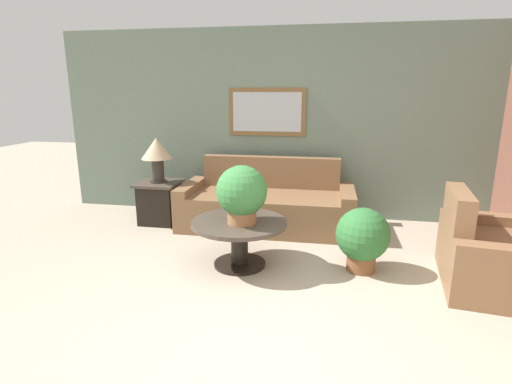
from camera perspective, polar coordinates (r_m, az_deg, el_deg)
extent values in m
plane|color=tan|center=(3.11, 2.22, -20.22)|extent=(20.00, 20.00, 0.00)
cube|color=slate|center=(5.65, 6.80, 9.50)|extent=(7.03, 0.06, 2.60)
cube|color=brown|center=(5.64, 1.57, 11.36)|extent=(1.07, 0.03, 0.65)
cube|color=#B2BCC6|center=(5.63, 1.55, 11.36)|extent=(0.95, 0.01, 0.53)
cube|color=brown|center=(5.25, 1.46, -2.69)|extent=(1.88, 0.94, 0.46)
cube|color=brown|center=(5.52, 2.12, 2.88)|extent=(1.88, 0.16, 0.43)
cube|color=brown|center=(5.48, -9.26, -1.60)|extent=(0.18, 0.94, 0.56)
cube|color=brown|center=(5.19, 12.82, -2.69)|extent=(0.18, 0.94, 0.56)
cube|color=brown|center=(4.32, 31.13, -8.68)|extent=(0.99, 0.88, 0.46)
cube|color=brown|center=(4.11, 26.93, -2.71)|extent=(0.26, 0.77, 0.43)
cube|color=brown|center=(3.88, 32.70, -10.59)|extent=(0.91, 0.30, 0.56)
cube|color=brown|center=(4.73, 30.02, -5.98)|extent=(0.91, 0.30, 0.56)
cylinder|color=black|center=(4.22, -2.34, -10.18)|extent=(0.53, 0.53, 0.03)
cylinder|color=black|center=(4.14, -2.37, -7.38)|extent=(0.18, 0.18, 0.41)
cylinder|color=#473D33|center=(4.06, -2.40, -4.41)|extent=(0.97, 0.97, 0.04)
cube|color=black|center=(5.61, -13.55, -1.60)|extent=(0.47, 0.47, 0.53)
cube|color=#473D33|center=(5.54, -13.72, 1.22)|extent=(0.56, 0.56, 0.03)
cylinder|color=#2D2823|center=(5.53, -13.73, 1.50)|extent=(0.23, 0.23, 0.02)
cylinder|color=#2D2823|center=(5.50, -13.83, 3.12)|extent=(0.16, 0.16, 0.30)
cone|color=tan|center=(5.46, -14.01, 6.09)|extent=(0.41, 0.41, 0.28)
cylinder|color=#9E6B42|center=(3.97, -2.03, -3.47)|extent=(0.29, 0.29, 0.14)
sphere|color=#387A3D|center=(3.90, -2.06, 0.16)|extent=(0.50, 0.50, 0.50)
cylinder|color=brown|center=(4.21, 14.75, -9.60)|extent=(0.29, 0.29, 0.18)
sphere|color=#2D6B33|center=(4.10, 15.01, -5.87)|extent=(0.53, 0.53, 0.53)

